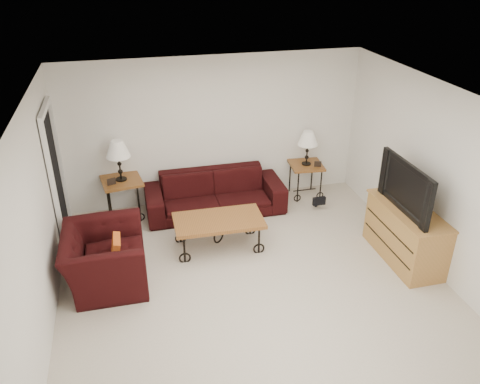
# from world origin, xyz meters

# --- Properties ---
(ground) EXTENTS (5.00, 5.00, 0.00)m
(ground) POSITION_xyz_m (0.00, 0.00, 0.00)
(ground) COLOR #BAB19F
(ground) RESTS_ON ground
(wall_back) EXTENTS (5.00, 0.02, 2.50)m
(wall_back) POSITION_xyz_m (0.00, 2.50, 1.25)
(wall_back) COLOR white
(wall_back) RESTS_ON ground
(wall_front) EXTENTS (5.00, 0.02, 2.50)m
(wall_front) POSITION_xyz_m (0.00, -2.50, 1.25)
(wall_front) COLOR white
(wall_front) RESTS_ON ground
(wall_left) EXTENTS (0.02, 5.00, 2.50)m
(wall_left) POSITION_xyz_m (-2.50, 0.00, 1.25)
(wall_left) COLOR white
(wall_left) RESTS_ON ground
(wall_right) EXTENTS (0.02, 5.00, 2.50)m
(wall_right) POSITION_xyz_m (2.50, 0.00, 1.25)
(wall_right) COLOR white
(wall_right) RESTS_ON ground
(ceiling) EXTENTS (5.00, 5.00, 0.00)m
(ceiling) POSITION_xyz_m (0.00, 0.00, 2.50)
(ceiling) COLOR white
(ceiling) RESTS_ON wall_back
(doorway) EXTENTS (0.08, 0.94, 2.04)m
(doorway) POSITION_xyz_m (-2.47, 1.65, 1.02)
(doorway) COLOR black
(doorway) RESTS_ON ground
(sofa) EXTENTS (2.28, 0.89, 0.67)m
(sofa) POSITION_xyz_m (-0.10, 2.02, 0.33)
(sofa) COLOR black
(sofa) RESTS_ON ground
(side_table_left) EXTENTS (0.70, 0.70, 0.67)m
(side_table_left) POSITION_xyz_m (-1.59, 2.20, 0.33)
(side_table_left) COLOR brown
(side_table_left) RESTS_ON ground
(side_table_right) EXTENTS (0.60, 0.60, 0.61)m
(side_table_right) POSITION_xyz_m (1.56, 2.20, 0.30)
(side_table_right) COLOR brown
(side_table_right) RESTS_ON ground
(lamp_left) EXTENTS (0.43, 0.43, 0.67)m
(lamp_left) POSITION_xyz_m (-1.59, 2.20, 1.00)
(lamp_left) COLOR black
(lamp_left) RESTS_ON side_table_left
(lamp_right) EXTENTS (0.37, 0.37, 0.61)m
(lamp_right) POSITION_xyz_m (1.56, 2.20, 0.91)
(lamp_right) COLOR black
(lamp_right) RESTS_ON side_table_right
(photo_frame_left) EXTENTS (0.13, 0.06, 0.11)m
(photo_frame_left) POSITION_xyz_m (-1.74, 2.05, 0.72)
(photo_frame_left) COLOR black
(photo_frame_left) RESTS_ON side_table_left
(photo_frame_right) EXTENTS (0.12, 0.05, 0.10)m
(photo_frame_right) POSITION_xyz_m (1.71, 2.05, 0.66)
(photo_frame_right) COLOR black
(photo_frame_right) RESTS_ON side_table_right
(coffee_table) EXTENTS (1.30, 0.73, 0.48)m
(coffee_table) POSITION_xyz_m (-0.27, 0.92, 0.24)
(coffee_table) COLOR brown
(coffee_table) RESTS_ON ground
(armchair) EXTENTS (1.03, 1.18, 0.76)m
(armchair) POSITION_xyz_m (-1.88, 0.46, 0.38)
(armchair) COLOR black
(armchair) RESTS_ON ground
(throw_pillow) EXTENTS (0.09, 0.34, 0.34)m
(throw_pillow) POSITION_xyz_m (-1.73, 0.41, 0.52)
(throw_pillow) COLOR orange
(throw_pillow) RESTS_ON armchair
(tv_stand) EXTENTS (0.56, 1.34, 0.80)m
(tv_stand) POSITION_xyz_m (2.23, 0.02, 0.40)
(tv_stand) COLOR #BF7F47
(tv_stand) RESTS_ON ground
(television) EXTENTS (0.16, 1.20, 0.69)m
(television) POSITION_xyz_m (2.21, 0.02, 1.15)
(television) COLOR black
(television) RESTS_ON tv_stand
(backpack) EXTENTS (0.35, 0.28, 0.43)m
(backpack) POSITION_xyz_m (1.60, 1.73, 0.22)
(backpack) COLOR black
(backpack) RESTS_ON ground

